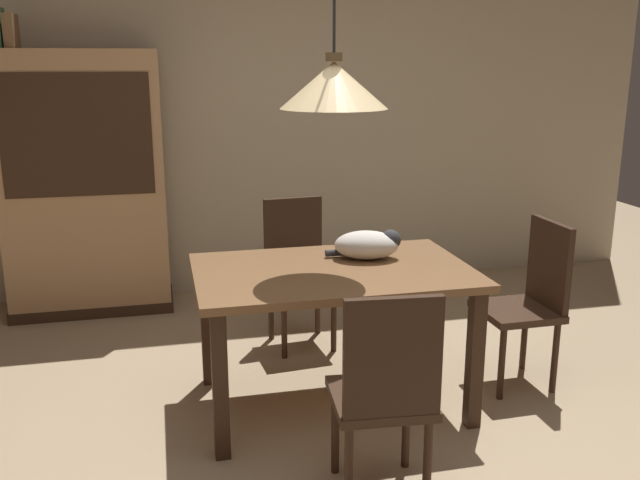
# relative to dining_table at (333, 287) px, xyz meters

# --- Properties ---
(ground) EXTENTS (10.00, 10.00, 0.00)m
(ground) POSITION_rel_dining_table_xyz_m (-0.03, -0.52, -0.65)
(ground) COLOR tan
(back_wall) EXTENTS (6.40, 0.10, 2.90)m
(back_wall) POSITION_rel_dining_table_xyz_m (-0.03, 2.13, 0.80)
(back_wall) COLOR beige
(back_wall) RESTS_ON ground
(dining_table) EXTENTS (1.40, 0.90, 0.75)m
(dining_table) POSITION_rel_dining_table_xyz_m (0.00, 0.00, 0.00)
(dining_table) COLOR brown
(dining_table) RESTS_ON ground
(chair_far_back) EXTENTS (0.44, 0.44, 0.93)m
(chair_far_back) POSITION_rel_dining_table_xyz_m (-0.01, 0.88, -0.14)
(chair_far_back) COLOR #382316
(chair_far_back) RESTS_ON ground
(chair_right_side) EXTENTS (0.41, 0.41, 0.93)m
(chair_right_side) POSITION_rel_dining_table_xyz_m (1.13, 0.00, -0.14)
(chair_right_side) COLOR #382316
(chair_right_side) RESTS_ON ground
(chair_near_front) EXTENTS (0.43, 0.43, 0.93)m
(chair_near_front) POSITION_rel_dining_table_xyz_m (-0.01, -0.88, -0.14)
(chair_near_front) COLOR #382316
(chair_near_front) RESTS_ON ground
(cat_sleeping) EXTENTS (0.40, 0.29, 0.16)m
(cat_sleeping) POSITION_rel_dining_table_xyz_m (0.23, 0.14, 0.18)
(cat_sleeping) COLOR silver
(cat_sleeping) RESTS_ON dining_table
(pendant_lamp) EXTENTS (0.52, 0.52, 1.30)m
(pendant_lamp) POSITION_rel_dining_table_xyz_m (0.00, 0.00, 1.01)
(pendant_lamp) COLOR beige
(hutch_bookcase) EXTENTS (1.12, 0.45, 1.85)m
(hutch_bookcase) POSITION_rel_dining_table_xyz_m (-1.35, 1.80, 0.24)
(hutch_bookcase) COLOR tan
(hutch_bookcase) RESTS_ON ground
(book_green_slim) EXTENTS (0.03, 0.20, 0.26)m
(book_green_slim) POSITION_rel_dining_table_xyz_m (-1.78, 1.80, 1.33)
(book_green_slim) COLOR #427A4C
(book_green_slim) RESTS_ON hutch_bookcase
(book_brown_thick) EXTENTS (0.06, 0.24, 0.22)m
(book_brown_thick) POSITION_rel_dining_table_xyz_m (-1.72, 1.80, 1.31)
(book_brown_thick) COLOR brown
(book_brown_thick) RESTS_ON hutch_bookcase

